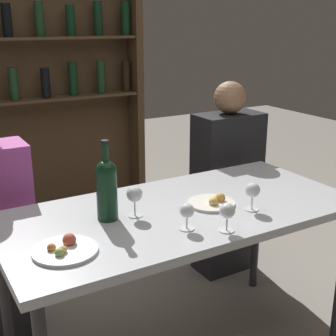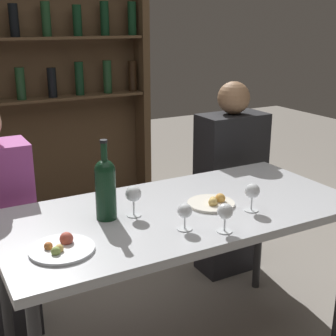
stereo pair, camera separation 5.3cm
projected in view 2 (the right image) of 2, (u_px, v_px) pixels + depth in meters
dining_table at (180, 222)px, 2.01m from camera, size 1.53×0.73×0.75m
wine_rack_wall at (49, 76)px, 3.54m from camera, size 1.58×0.21×2.10m
wine_bottle at (105, 186)px, 1.85m from camera, size 0.08×0.08×0.33m
wine_glass_0 at (133, 195)px, 1.89m from camera, size 0.07×0.07×0.13m
wine_glass_1 at (225, 213)px, 1.75m from camera, size 0.06×0.06×0.11m
wine_glass_2 at (185, 212)px, 1.77m from camera, size 0.06×0.06×0.10m
wine_glass_3 at (252, 192)px, 1.94m from camera, size 0.06×0.06×0.12m
food_plate_0 at (212, 203)px, 2.02m from camera, size 0.21×0.21×0.05m
food_plate_1 at (62, 248)px, 1.62m from camera, size 0.23×0.23×0.05m
seated_person_right at (230, 186)px, 2.84m from camera, size 0.40×0.22×1.19m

